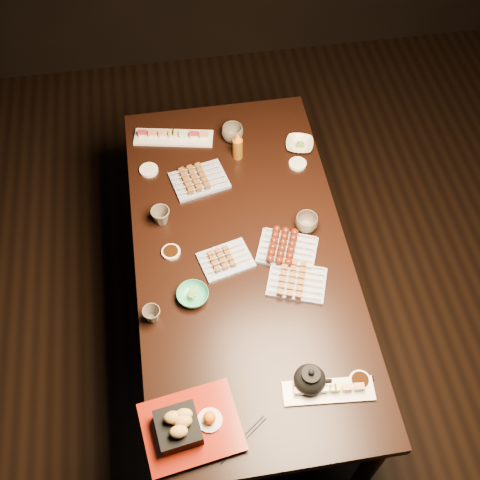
% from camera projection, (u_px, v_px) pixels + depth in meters
% --- Properties ---
extents(ground, '(5.00, 5.00, 0.00)m').
position_uv_depth(ground, '(288.00, 375.00, 3.01)').
color(ground, black).
rests_on(ground, ground).
extents(dining_table, '(0.96, 1.83, 0.75)m').
position_uv_depth(dining_table, '(242.00, 296.00, 2.84)').
color(dining_table, black).
rests_on(dining_table, ground).
extents(sushi_platter_near, '(0.34, 0.12, 0.04)m').
position_uv_depth(sushi_platter_near, '(329.00, 390.00, 2.17)').
color(sushi_platter_near, white).
rests_on(sushi_platter_near, dining_table).
extents(sushi_platter_far, '(0.39, 0.18, 0.05)m').
position_uv_depth(sushi_platter_far, '(173.00, 135.00, 2.89)').
color(sushi_platter_far, white).
rests_on(sushi_platter_far, dining_table).
extents(yakitori_plate_center, '(0.24, 0.20, 0.05)m').
position_uv_depth(yakitori_plate_center, '(226.00, 257.00, 2.49)').
color(yakitori_plate_center, '#828EB6').
rests_on(yakitori_plate_center, dining_table).
extents(yakitori_plate_right, '(0.28, 0.24, 0.06)m').
position_uv_depth(yakitori_plate_right, '(297.00, 279.00, 2.42)').
color(yakitori_plate_right, '#828EB6').
rests_on(yakitori_plate_right, dining_table).
extents(yakitori_plate_left, '(0.28, 0.23, 0.06)m').
position_uv_depth(yakitori_plate_left, '(199.00, 177.00, 2.73)').
color(yakitori_plate_left, '#828EB6').
rests_on(yakitori_plate_left, dining_table).
extents(tsukune_plate, '(0.29, 0.25, 0.06)m').
position_uv_depth(tsukune_plate, '(288.00, 247.00, 2.51)').
color(tsukune_plate, '#828EB6').
rests_on(tsukune_plate, dining_table).
extents(edamame_bowl_green, '(0.15, 0.15, 0.04)m').
position_uv_depth(edamame_bowl_green, '(193.00, 295.00, 2.39)').
color(edamame_bowl_green, '#339C73').
rests_on(edamame_bowl_green, dining_table).
extents(edamame_bowl_cream, '(0.16, 0.16, 0.03)m').
position_uv_depth(edamame_bowl_cream, '(299.00, 145.00, 2.87)').
color(edamame_bowl_cream, beige).
rests_on(edamame_bowl_cream, dining_table).
extents(tempura_tray, '(0.37, 0.31, 0.12)m').
position_uv_depth(tempura_tray, '(191.00, 423.00, 2.06)').
color(tempura_tray, black).
rests_on(tempura_tray, dining_table).
extents(teacup_near_left, '(0.08, 0.08, 0.07)m').
position_uv_depth(teacup_near_left, '(152.00, 315.00, 2.33)').
color(teacup_near_left, '#51483E').
rests_on(teacup_near_left, dining_table).
extents(teacup_mid_right, '(0.12, 0.12, 0.08)m').
position_uv_depth(teacup_mid_right, '(306.00, 223.00, 2.57)').
color(teacup_mid_right, '#51483E').
rests_on(teacup_mid_right, dining_table).
extents(teacup_far_left, '(0.10, 0.10, 0.08)m').
position_uv_depth(teacup_far_left, '(161.00, 216.00, 2.59)').
color(teacup_far_left, '#51483E').
rests_on(teacup_far_left, dining_table).
extents(teacup_far_right, '(0.13, 0.13, 0.08)m').
position_uv_depth(teacup_far_right, '(233.00, 133.00, 2.87)').
color(teacup_far_right, '#51483E').
rests_on(teacup_far_right, dining_table).
extents(teapot, '(0.18, 0.18, 0.12)m').
position_uv_depth(teapot, '(310.00, 378.00, 2.16)').
color(teapot, black).
rests_on(teapot, dining_table).
extents(condiment_bottle, '(0.05, 0.05, 0.15)m').
position_uv_depth(condiment_bottle, '(238.00, 146.00, 2.78)').
color(condiment_bottle, brown).
rests_on(condiment_bottle, dining_table).
extents(sauce_dish_west, '(0.08, 0.08, 0.01)m').
position_uv_depth(sauce_dish_west, '(171.00, 252.00, 2.53)').
color(sauce_dish_west, white).
rests_on(sauce_dish_west, dining_table).
extents(sauce_dish_east, '(0.10, 0.10, 0.01)m').
position_uv_depth(sauce_dish_east, '(298.00, 164.00, 2.81)').
color(sauce_dish_east, white).
rests_on(sauce_dish_east, dining_table).
extents(sauce_dish_se, '(0.10, 0.10, 0.01)m').
position_uv_depth(sauce_dish_se, '(360.00, 381.00, 2.20)').
color(sauce_dish_se, white).
rests_on(sauce_dish_se, dining_table).
extents(sauce_dish_nw, '(0.10, 0.10, 0.02)m').
position_uv_depth(sauce_dish_nw, '(149.00, 170.00, 2.79)').
color(sauce_dish_nw, white).
rests_on(sauce_dish_nw, dining_table).
extents(chopsticks_near, '(0.19, 0.15, 0.01)m').
position_uv_depth(chopsticks_near, '(243.00, 439.00, 2.09)').
color(chopsticks_near, black).
rests_on(chopsticks_near, dining_table).
extents(chopsticks_se, '(0.20, 0.04, 0.01)m').
position_uv_depth(chopsticks_se, '(346.00, 379.00, 2.21)').
color(chopsticks_se, black).
rests_on(chopsticks_se, dining_table).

